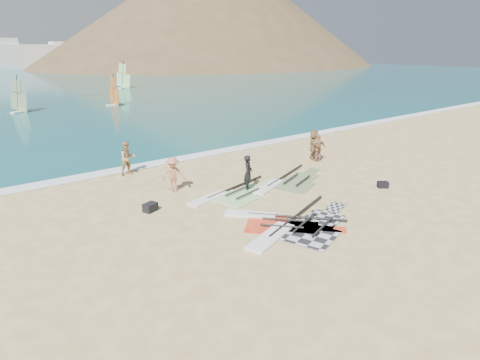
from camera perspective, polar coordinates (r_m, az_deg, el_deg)
ground at (r=17.95m, az=11.37°, el=-5.37°), size 300.00×300.00×0.00m
surf_line at (r=27.06m, az=-8.62°, el=2.91°), size 300.00×1.20×0.04m
headland_main at (r=171.28m, az=-3.32°, el=15.96°), size 143.00×143.00×45.00m
headland_minor at (r=200.78m, az=3.54°, el=16.31°), size 70.00×70.00×28.00m
rig_grey at (r=16.74m, az=8.18°, el=-6.80°), size 6.63×3.82×0.21m
rig_green at (r=20.21m, az=-1.37°, el=-2.11°), size 5.71×2.93×0.20m
rig_orange at (r=22.17m, az=6.56°, el=-0.34°), size 5.98×3.62×0.20m
rig_red at (r=17.33m, az=4.68°, el=-5.77°), size 4.15×4.84×0.20m
gear_bag_near at (r=18.72m, az=-12.64°, el=-3.80°), size 0.72×0.62×0.39m
gear_bag_far at (r=22.63m, az=19.66°, el=-0.63°), size 0.66×0.64×0.33m
person_wetsuit at (r=20.70m, az=1.17°, el=1.00°), size 0.80×0.80×1.88m
beachgoer_left at (r=24.20m, az=-15.67°, el=3.00°), size 1.00×0.80×1.97m
beachgoer_mid at (r=20.76m, az=-9.50°, el=0.76°), size 1.35×1.03×1.85m
beachgoer_back at (r=26.53m, az=11.06°, el=4.47°), size 1.13×0.71×1.80m
beachgoer_right at (r=26.98m, az=10.44°, el=4.95°), size 1.61×1.80×1.98m
windsurfer_left at (r=52.85m, az=-28.93°, el=9.75°), size 2.34×2.50×4.22m
windsurfer_centre at (r=54.63m, az=-17.46°, el=11.35°), size 2.25×2.72×4.06m
windsurfer_right at (r=77.94m, az=-16.25°, el=13.45°), size 2.69×2.84×4.86m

